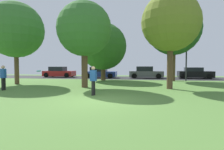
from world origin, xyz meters
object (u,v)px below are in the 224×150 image
oak_tree_left (103,47)px  person_catcher (3,77)px  parked_car_grey (146,73)px  maple_tree_near (174,28)px  person_thrower (93,80)px  parked_car_red (59,72)px  parked_car_black (195,73)px  oak_tree_right (16,30)px  oak_tree_center (171,22)px  parked_car_blue (100,73)px  street_lamp_post (186,59)px  birch_tree_lone (84,29)px  frisbee_disc (39,71)px

oak_tree_left → person_catcher: (-4.70, -9.07, -2.78)m
parked_car_grey → maple_tree_near: bearing=-56.2°
maple_tree_near → person_thrower: maple_tree_near is taller
person_catcher → parked_car_red: (-2.60, 13.53, -0.24)m
parked_car_grey → parked_car_black: (5.97, 0.25, -0.03)m
oak_tree_right → oak_tree_center: size_ratio=1.07×
oak_tree_center → person_thrower: size_ratio=4.17×
person_catcher → parked_car_blue: bearing=84.9°
person_catcher → parked_car_black: size_ratio=0.40×
maple_tree_near → street_lamp_post: 3.44m
oak_tree_center → parked_car_blue: (-7.48, 10.51, -3.92)m
person_catcher → parked_car_grey: (9.33, 13.45, -0.22)m
person_thrower → oak_tree_right: bearing=-21.2°
birch_tree_lone → parked_car_grey: (4.59, 10.99, -3.59)m
parked_car_black → street_lamp_post: (-1.90, -4.10, 1.61)m
oak_tree_right → parked_car_blue: oak_tree_right is taller
parked_car_black → oak_tree_center: bearing=-111.9°
street_lamp_post → person_catcher: bearing=-144.4°
oak_tree_right → parked_car_grey: size_ratio=1.67×
oak_tree_left → parked_car_blue: size_ratio=1.47×
maple_tree_near → parked_car_red: 15.98m
frisbee_disc → oak_tree_right: bearing=137.6°
oak_tree_center → street_lamp_post: oak_tree_center is taller
maple_tree_near → birch_tree_lone: (-7.33, -6.90, -1.15)m
maple_tree_near → oak_tree_center: maple_tree_near is taller
parked_car_blue → street_lamp_post: street_lamp_post is taller
oak_tree_right → parked_car_blue: size_ratio=1.67×
oak_tree_right → person_catcher: size_ratio=4.36×
maple_tree_near → street_lamp_post: (1.33, 0.25, -3.16)m
oak_tree_right → person_thrower: oak_tree_right is taller
birch_tree_lone → parked_car_red: (-7.34, 11.08, -3.61)m
maple_tree_near → parked_car_grey: maple_tree_near is taller
frisbee_disc → parked_car_red: (-5.41, 13.99, -0.63)m
oak_tree_center → parked_car_black: oak_tree_center is taller
maple_tree_near → person_thrower: bearing=-118.7°
maple_tree_near → person_catcher: (-12.07, -9.35, -4.52)m
frisbee_disc → parked_car_blue: parked_car_blue is taller
maple_tree_near → frisbee_disc: maple_tree_near is taller
oak_tree_left → parked_car_blue: oak_tree_left is taller
person_thrower → parked_car_red: size_ratio=0.37×
maple_tree_near → person_catcher: size_ratio=5.03×
parked_car_black → person_thrower: bearing=-121.2°
birch_tree_lone → person_thrower: birch_tree_lone is taller
parked_car_black → street_lamp_post: bearing=-114.9°
person_thrower → parked_car_black: (8.93, 14.75, -0.22)m
person_catcher → oak_tree_center: bearing=22.7°
parked_car_blue → parked_car_black: (11.94, 0.60, 0.00)m
parked_car_red → parked_car_blue: (5.96, -0.43, -0.02)m
maple_tree_near → parked_car_grey: (-2.74, 4.10, -4.74)m
parked_car_red → parked_car_black: size_ratio=1.04×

